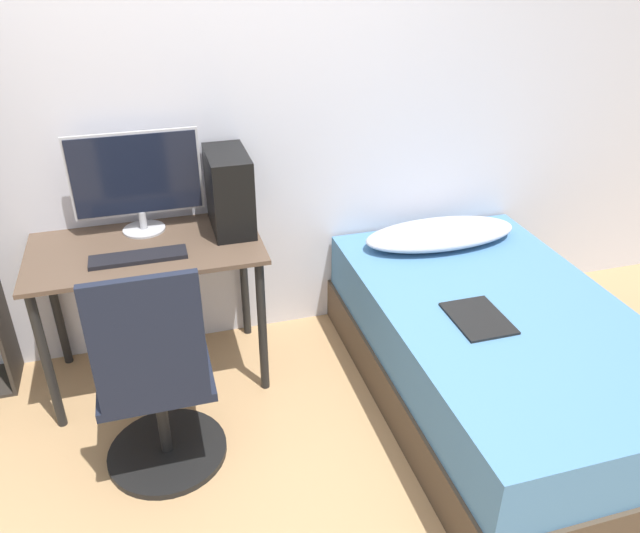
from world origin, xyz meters
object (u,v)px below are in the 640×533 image
Objects in this scene: monitor at (136,179)px; pc_tower at (229,191)px; office_chair at (158,394)px; bed at (497,354)px; keyboard at (138,257)px.

monitor is 0.44m from pc_tower.
bed is at bearing 0.20° from office_chair.
monitor is 1.58× the size of pc_tower.
monitor is (-1.58, 0.84, 0.77)m from bed.
keyboard is 0.55m from pc_tower.
monitor reaches higher than keyboard.
pc_tower is at bearing 146.95° from bed.
office_chair is 2.66× the size of pc_tower.
bed is at bearing -18.18° from keyboard.
office_chair is 1.68× the size of monitor.
keyboard is (-0.01, 0.54, 0.37)m from office_chair.
office_chair is 0.54× the size of bed.
pc_tower is (0.46, 0.75, 0.56)m from office_chair.
office_chair is 0.65m from keyboard.
bed is 3.09× the size of monitor.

